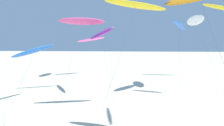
# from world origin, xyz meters

# --- Properties ---
(flying_kite_0) EXTENTS (4.72, 12.15, 8.20)m
(flying_kite_0) POSITION_xyz_m (-11.88, 37.34, 7.06)
(flying_kite_0) COLOR blue
(flying_kite_0) RESTS_ON ground
(flying_kite_1) EXTENTS (7.32, 9.57, 11.98)m
(flying_kite_1) POSITION_xyz_m (-6.57, 43.83, 11.30)
(flying_kite_1) COLOR #EA5193
(flying_kite_1) RESTS_ON ground
(flying_kite_3) EXTENTS (7.78, 6.71, 16.07)m
(flying_kite_3) POSITION_xyz_m (19.67, 57.92, 14.87)
(flying_kite_3) COLOR yellow
(flying_kite_3) RESTS_ON ground
(flying_kite_4) EXTENTS (3.87, 6.42, 11.64)m
(flying_kite_4) POSITION_xyz_m (8.49, 44.28, 10.64)
(flying_kite_4) COLOR blue
(flying_kite_4) RESTS_ON ground
(flying_kite_5) EXTENTS (3.14, 13.04, 12.74)m
(flying_kite_5) POSITION_xyz_m (11.71, 47.48, 11.61)
(flying_kite_5) COLOR white
(flying_kite_5) RESTS_ON ground
(flying_kite_8) EXTENTS (7.67, 9.43, 13.32)m
(flying_kite_8) POSITION_xyz_m (1.43, 34.26, 12.48)
(flying_kite_8) COLOR yellow
(flying_kite_8) RESTS_ON ground
(flying_kite_9) EXTENTS (6.30, 7.95, 9.06)m
(flying_kite_9) POSITION_xyz_m (-7.69, 59.98, 8.26)
(flying_kite_9) COLOR #EA5193
(flying_kite_9) RESTS_ON ground
(flying_kite_10) EXTENTS (5.37, 8.44, 10.79)m
(flying_kite_10) POSITION_xyz_m (-3.56, 43.39, 9.40)
(flying_kite_10) COLOR purple
(flying_kite_10) RESTS_ON ground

